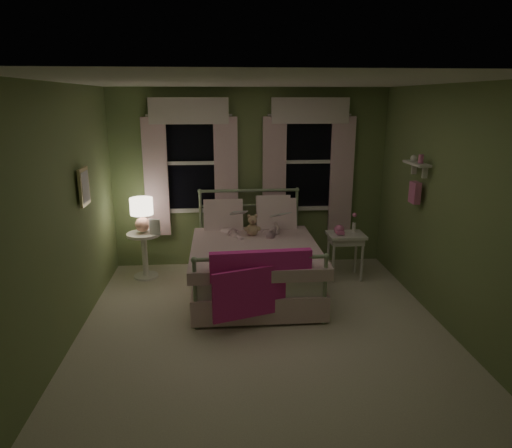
{
  "coord_description": "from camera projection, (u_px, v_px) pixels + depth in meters",
  "views": [
    {
      "loc": [
        -0.45,
        -4.52,
        2.45
      ],
      "look_at": [
        -0.02,
        0.7,
        1.0
      ],
      "focal_mm": 32.0,
      "sensor_mm": 36.0,
      "label": 1
    }
  ],
  "objects": [
    {
      "name": "window_right",
      "position": [
        309.0,
        157.0,
        6.62
      ],
      "size": [
        1.34,
        0.13,
        1.96
      ],
      "color": "black",
      "rests_on": "room_shell"
    },
    {
      "name": "room_shell",
      "position": [
        264.0,
        214.0,
        4.69
      ],
      "size": [
        4.2,
        4.2,
        4.2
      ],
      "color": "white",
      "rests_on": "ground"
    },
    {
      "name": "book_right",
      "position": [
        274.0,
        219.0,
        5.98
      ],
      "size": [
        0.22,
        0.17,
        0.26
      ],
      "primitive_type": "imported",
      "rotation": [
        1.22,
        0.0,
        0.37
      ],
      "color": "beige",
      "rests_on": "child_right"
    },
    {
      "name": "child_right",
      "position": [
        272.0,
        216.0,
        6.22
      ],
      "size": [
        0.37,
        0.32,
        0.65
      ],
      "primitive_type": "imported",
      "rotation": [
        0.0,
        0.0,
        2.88
      ],
      "color": "#F7D1DD",
      "rests_on": "bed"
    },
    {
      "name": "pink_throw",
      "position": [
        261.0,
        276.0,
        4.89
      ],
      "size": [
        1.1,
        0.38,
        0.71
      ],
      "color": "#EA2DA1",
      "rests_on": "bed"
    },
    {
      "name": "table_lamp",
      "position": [
        142.0,
        212.0,
        6.22
      ],
      "size": [
        0.31,
        0.31,
        0.48
      ],
      "color": "tan",
      "rests_on": "nightstand_left"
    },
    {
      "name": "wall_shelf",
      "position": [
        416.0,
        178.0,
        5.45
      ],
      "size": [
        0.15,
        0.5,
        0.6
      ],
      "color": "white",
      "rests_on": "room_shell"
    },
    {
      "name": "window_left",
      "position": [
        191.0,
        158.0,
        6.49
      ],
      "size": [
        1.34,
        0.13,
        1.96
      ],
      "color": "black",
      "rests_on": "room_shell"
    },
    {
      "name": "pink_toy",
      "position": [
        339.0,
        230.0,
        6.24
      ],
      "size": [
        0.14,
        0.19,
        0.14
      ],
      "color": "pink",
      "rests_on": "nightstand_right"
    },
    {
      "name": "teddy_bear",
      "position": [
        252.0,
        227.0,
        6.08
      ],
      "size": [
        0.22,
        0.18,
        0.3
      ],
      "color": "tan",
      "rests_on": "bed"
    },
    {
      "name": "book_left",
      "position": [
        231.0,
        217.0,
        5.92
      ],
      "size": [
        0.21,
        0.14,
        0.26
      ],
      "primitive_type": "imported",
      "rotation": [
        1.22,
        0.0,
        0.15
      ],
      "color": "beige",
      "rests_on": "child_left"
    },
    {
      "name": "framed_picture",
      "position": [
        84.0,
        187.0,
        5.06
      ],
      "size": [
        0.03,
        0.32,
        0.42
      ],
      "color": "beige",
      "rests_on": "room_shell"
    },
    {
      "name": "nightstand_right",
      "position": [
        346.0,
        241.0,
        6.29
      ],
      "size": [
        0.5,
        0.4,
        0.64
      ],
      "color": "white",
      "rests_on": "ground"
    },
    {
      "name": "nightstand_left",
      "position": [
        144.0,
        249.0,
        6.36
      ],
      "size": [
        0.46,
        0.46,
        0.65
      ],
      "color": "white",
      "rests_on": "ground"
    },
    {
      "name": "bed",
      "position": [
        254.0,
        263.0,
        5.93
      ],
      "size": [
        1.58,
        2.04,
        1.18
      ],
      "color": "white",
      "rests_on": "ground"
    },
    {
      "name": "bud_vase",
      "position": [
        354.0,
        223.0,
        6.29
      ],
      "size": [
        0.06,
        0.06,
        0.28
      ],
      "color": "white",
      "rests_on": "nightstand_right"
    },
    {
      "name": "book_nightstand",
      "position": [
        150.0,
        234.0,
        6.23
      ],
      "size": [
        0.24,
        0.27,
        0.02
      ],
      "primitive_type": "imported",
      "rotation": [
        0.0,
        0.0,
        -0.38
      ],
      "color": "beige",
      "rests_on": "nightstand_left"
    },
    {
      "name": "child_left",
      "position": [
        231.0,
        214.0,
        6.17
      ],
      "size": [
        0.31,
        0.26,
        0.73
      ],
      "primitive_type": "imported",
      "rotation": [
        0.0,
        0.0,
        3.52
      ],
      "color": "#F7D1DD",
      "rests_on": "bed"
    }
  ]
}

